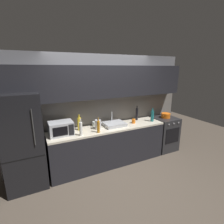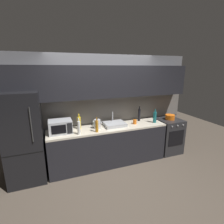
% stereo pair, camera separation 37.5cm
% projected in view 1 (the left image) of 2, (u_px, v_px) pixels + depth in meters
% --- Properties ---
extents(ground_plane, '(10.00, 10.00, 0.00)m').
position_uv_depth(ground_plane, '(129.00, 185.00, 3.25)').
color(ground_plane, '#4C4238').
extents(back_wall, '(4.42, 0.44, 2.50)m').
position_uv_depth(back_wall, '(103.00, 97.00, 3.90)').
color(back_wall, slate).
rests_on(back_wall, ground).
extents(counter_run, '(2.68, 0.60, 0.90)m').
position_uv_depth(counter_run, '(109.00, 145.00, 3.92)').
color(counter_run, black).
rests_on(counter_run, ground).
extents(refrigerator, '(0.68, 0.69, 1.79)m').
position_uv_depth(refrigerator, '(24.00, 142.00, 3.07)').
color(refrigerator, black).
rests_on(refrigerator, ground).
extents(oven_range, '(0.60, 0.62, 0.90)m').
position_uv_depth(oven_range, '(164.00, 133.00, 4.64)').
color(oven_range, '#232326').
rests_on(oven_range, ground).
extents(microwave, '(0.46, 0.35, 0.27)m').
position_uv_depth(microwave, '(61.00, 128.00, 3.34)').
color(microwave, '#A8AAAF').
rests_on(microwave, counter_run).
extents(sink_basin, '(0.48, 0.38, 0.30)m').
position_uv_depth(sink_basin, '(114.00, 124.00, 3.89)').
color(sink_basin, '#ADAFB5').
rests_on(sink_basin, counter_run).
extents(kettle, '(0.17, 0.14, 0.23)m').
position_uv_depth(kettle, '(98.00, 124.00, 3.67)').
color(kettle, '#B7BABF').
rests_on(kettle, counter_run).
extents(wine_bottle_teal, '(0.08, 0.08, 0.34)m').
position_uv_depth(wine_bottle_teal, '(152.00, 116.00, 4.20)').
color(wine_bottle_teal, '#19666B').
rests_on(wine_bottle_teal, counter_run).
extents(wine_bottle_dark, '(0.06, 0.06, 0.37)m').
position_uv_depth(wine_bottle_dark, '(137.00, 114.00, 4.30)').
color(wine_bottle_dark, black).
rests_on(wine_bottle_dark, counter_run).
extents(wine_bottle_white, '(0.06, 0.06, 0.34)m').
position_uv_depth(wine_bottle_white, '(81.00, 129.00, 3.29)').
color(wine_bottle_white, silver).
rests_on(wine_bottle_white, counter_run).
extents(wine_bottle_yellow, '(0.08, 0.08, 0.34)m').
position_uv_depth(wine_bottle_yellow, '(79.00, 124.00, 3.59)').
color(wine_bottle_yellow, gold).
rests_on(wine_bottle_yellow, counter_run).
extents(wine_bottle_amber, '(0.06, 0.06, 0.32)m').
position_uv_depth(wine_bottle_amber, '(98.00, 127.00, 3.46)').
color(wine_bottle_amber, '#B27019').
rests_on(wine_bottle_amber, counter_run).
extents(mug_orange, '(0.08, 0.08, 0.10)m').
position_uv_depth(mug_orange, '(134.00, 121.00, 4.07)').
color(mug_orange, orange).
rests_on(mug_orange, counter_run).
extents(mug_clear, '(0.08, 0.08, 0.11)m').
position_uv_depth(mug_clear, '(94.00, 124.00, 3.86)').
color(mug_clear, silver).
rests_on(mug_clear, counter_run).
extents(cooking_pot, '(0.24, 0.24, 0.12)m').
position_uv_depth(cooking_pot, '(166.00, 115.00, 4.51)').
color(cooking_pot, orange).
rests_on(cooking_pot, oven_range).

